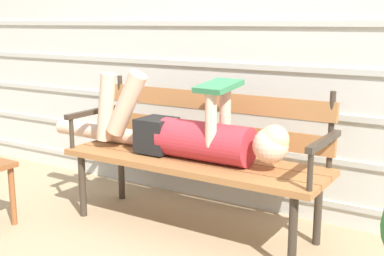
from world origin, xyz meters
TOP-DOWN VIEW (x-y plane):
  - ground_plane at (0.00, 0.00)m, footprint 12.00×12.00m
  - house_siding at (0.00, 0.67)m, footprint 4.87×0.08m
  - park_bench at (0.00, 0.20)m, footprint 1.58×0.50m
  - reclining_person at (-0.06, 0.13)m, footprint 1.70×0.26m

SIDE VIEW (x-z plane):
  - ground_plane at x=0.00m, z-range 0.00..0.00m
  - park_bench at x=0.00m, z-range 0.05..0.90m
  - reclining_person at x=-0.06m, z-range 0.33..0.83m
  - house_siding at x=0.00m, z-range 0.00..2.13m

